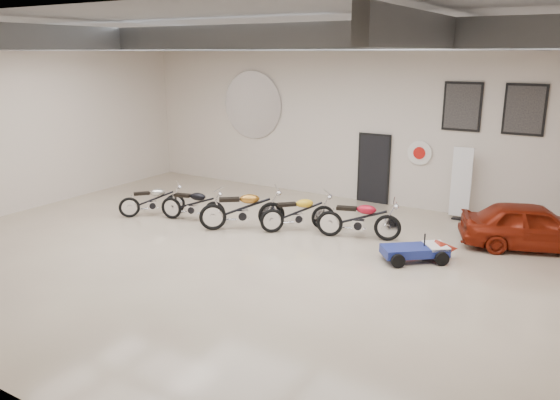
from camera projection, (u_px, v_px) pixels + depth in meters
The scene contains 18 objects.
floor at pixel (253, 258), 12.47m from camera, with size 16.00×12.00×0.01m, color #BFAF92.
ceiling at pixel (249, 30), 11.16m from camera, with size 16.00×12.00×0.01m, color gray.
back_wall at pixel (361, 121), 16.76m from camera, with size 16.00×0.02×5.00m, color beige.
left_wall at pixel (24, 125), 15.84m from camera, with size 0.02×12.00×5.00m, color beige.
ceiling_beams at pixel (250, 42), 11.23m from camera, with size 15.80×11.80×0.32m, color slate, non-canonical shape.
door at pixel (374, 169), 16.85m from camera, with size 0.92×0.08×2.10m, color black.
logo_plaque at pixel (253, 105), 18.65m from camera, with size 2.30×0.06×1.16m, color silver, non-canonical shape.
poster_left at pixel (462, 107), 15.06m from camera, with size 1.05×0.08×1.35m, color black, non-canonical shape.
poster_mid at pixel (525, 110), 14.26m from camera, with size 1.05×0.08×1.35m, color black, non-canonical shape.
oil_sign at pixel (420, 153), 15.97m from camera, with size 0.72×0.10×0.72m, color white, non-canonical shape.
banner_stand at pixel (461, 185), 15.11m from camera, with size 0.54×0.22×1.99m, color white, non-canonical shape.
motorcycle_silver at pixel (152, 200), 15.59m from camera, with size 1.82×0.57×0.95m, color silver, non-canonical shape.
motorcycle_black at pixel (193, 204), 15.09m from camera, with size 1.92×0.60×1.00m, color silver, non-canonical shape.
motorcycle_gold at pixel (242, 208), 14.37m from camera, with size 2.22×0.69×1.15m, color silver, non-canonical shape.
motorcycle_yellow at pixel (298, 212), 14.26m from camera, with size 1.97×0.61×1.03m, color silver, non-canonical shape.
motorcycle_red at pixel (359, 218), 13.65m from camera, with size 2.07×0.64×1.08m, color silver, non-canonical shape.
go_kart at pixel (421, 247), 12.25m from camera, with size 1.78×0.80×0.65m, color navy, non-canonical shape.
vintage_car at pixel (533, 226), 12.94m from camera, with size 3.30×1.33×1.13m, color maroon.
Camera 1 is at (6.62, -9.65, 4.56)m, focal length 35.00 mm.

